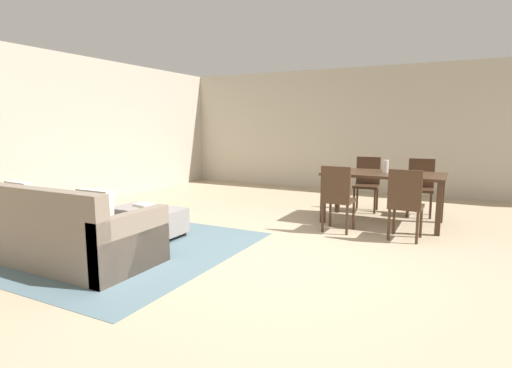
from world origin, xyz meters
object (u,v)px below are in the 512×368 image
(dining_table, at_px, (383,179))
(vase_centerpiece, at_px, (386,166))
(ottoman_table, at_px, (149,220))
(book_on_ottoman, at_px, (145,205))
(dining_chair_far_left, at_px, (367,180))
(dining_chair_far_right, at_px, (421,184))
(dining_chair_near_left, at_px, (337,195))
(dining_chair_near_right, at_px, (405,201))
(couch, at_px, (62,234))

(dining_table, xyz_separation_m, vase_centerpiece, (0.02, 0.03, 0.18))
(ottoman_table, xyz_separation_m, book_on_ottoman, (-0.13, 0.08, 0.18))
(dining_table, bearing_deg, ottoman_table, -140.32)
(dining_chair_far_left, bearing_deg, dining_table, -63.50)
(dining_chair_far_right, bearing_deg, dining_chair_near_left, -118.79)
(vase_centerpiece, bearing_deg, ottoman_table, -140.11)
(dining_chair_far_left, distance_m, vase_centerpiece, 0.93)
(dining_chair_near_right, bearing_deg, couch, -142.16)
(ottoman_table, relative_size, dining_table, 0.56)
(dining_chair_near_left, distance_m, book_on_ottoman, 2.62)
(couch, xyz_separation_m, ottoman_table, (0.16, 1.17, -0.08))
(dining_table, height_order, dining_chair_far_right, dining_chair_far_right)
(ottoman_table, distance_m, book_on_ottoman, 0.23)
(dining_table, height_order, dining_chair_far_left, dining_chair_far_left)
(dining_chair_near_left, distance_m, dining_chair_far_right, 1.90)
(book_on_ottoman, bearing_deg, dining_chair_near_left, 28.69)
(dining_chair_far_left, xyz_separation_m, book_on_ottoman, (-2.36, -2.90, -0.12))
(ottoman_table, relative_size, vase_centerpiece, 5.10)
(ottoman_table, bearing_deg, dining_chair_near_left, 31.60)
(dining_chair_near_left, xyz_separation_m, dining_chair_far_right, (0.92, 1.67, 0.00))
(ottoman_table, distance_m, dining_chair_near_right, 3.34)
(dining_chair_far_left, xyz_separation_m, dining_chair_far_right, (0.85, 0.03, 0.00))
(dining_chair_near_right, bearing_deg, dining_chair_near_left, 179.26)
(dining_table, xyz_separation_m, dining_chair_far_left, (-0.40, 0.79, -0.15))
(dining_table, relative_size, dining_chair_near_left, 1.86)
(dining_chair_near_right, distance_m, book_on_ottoman, 3.41)
(book_on_ottoman, bearing_deg, dining_table, 37.35)
(dining_chair_far_right, relative_size, book_on_ottoman, 3.54)
(dining_chair_near_left, height_order, book_on_ottoman, dining_chair_near_left)
(dining_chair_near_left, distance_m, dining_chair_near_right, 0.88)
(ottoman_table, xyz_separation_m, dining_chair_far_left, (2.23, 2.97, 0.30))
(book_on_ottoman, bearing_deg, dining_chair_near_right, 21.40)
(couch, relative_size, vase_centerpiece, 10.99)
(couch, relative_size, dining_chair_far_left, 2.25)
(ottoman_table, xyz_separation_m, dining_chair_far_right, (3.08, 3.00, 0.30))
(book_on_ottoman, bearing_deg, dining_chair_far_left, 50.83)
(ottoman_table, distance_m, dining_chair_far_right, 4.31)
(dining_chair_near_right, height_order, dining_chair_far_right, same)
(dining_chair_far_right, bearing_deg, dining_chair_near_right, -91.20)
(couch, bearing_deg, vase_centerpiece, 50.30)
(dining_chair_near_right, bearing_deg, dining_table, 116.24)
(dining_chair_far_right, height_order, book_on_ottoman, dining_chair_far_right)
(vase_centerpiece, bearing_deg, dining_table, -121.87)
(dining_chair_near_left, relative_size, dining_chair_far_right, 1.00)
(dining_chair_far_right, distance_m, vase_centerpiece, 0.96)
(couch, bearing_deg, dining_chair_near_left, 47.07)
(couch, xyz_separation_m, dining_chair_near_right, (3.21, 2.50, 0.22))
(ottoman_table, xyz_separation_m, dining_chair_near_right, (3.05, 1.32, 0.30))
(ottoman_table, height_order, vase_centerpiece, vase_centerpiece)
(dining_chair_far_left, height_order, vase_centerpiece, vase_centerpiece)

